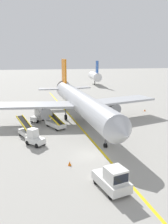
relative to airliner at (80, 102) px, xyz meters
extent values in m
plane|color=#9E9B93|center=(-0.48, -13.68, -3.42)|extent=(300.00, 300.00, 0.00)
cube|color=yellow|center=(0.06, -8.68, -3.41)|extent=(8.72, 79.59, 0.01)
cylinder|color=#B2B5BA|center=(0.06, -0.54, 0.03)|extent=(6.44, 30.18, 3.30)
cone|color=#B2B5BA|center=(1.76, -16.65, 0.03)|extent=(3.47, 2.73, 3.23)
cone|color=#B2B5BA|center=(-1.67, 15.77, 0.43)|extent=(3.41, 3.11, 3.14)
cube|color=#B2B5BA|center=(7.35, 1.74, -0.37)|extent=(13.72, 8.21, 0.36)
cylinder|color=gray|center=(5.82, 0.57, -1.37)|extent=(2.23, 3.38, 1.90)
cube|color=#B2B5BA|center=(-7.55, 0.16, -0.37)|extent=(13.39, 5.73, 0.36)
cylinder|color=gray|center=(-5.81, -0.66, -1.37)|extent=(2.23, 3.38, 1.90)
cube|color=orange|center=(-1.42, 13.38, 4.08)|extent=(0.70, 4.01, 5.20)
cube|color=#B2B5BA|center=(1.61, 13.30, 0.43)|extent=(5.58, 3.40, 0.24)
cube|color=#B2B5BA|center=(-4.36, 12.67, 0.43)|extent=(5.27, 2.38, 0.24)
cylinder|color=#4C4C51|center=(1.27, -11.98, -1.86)|extent=(0.20, 0.20, 3.12)
cylinder|color=black|center=(1.27, -11.98, -3.14)|extent=(0.41, 0.59, 0.56)
cylinder|color=#4C4C51|center=(2.03, 1.68, -1.86)|extent=(0.20, 0.20, 3.12)
cylinder|color=black|center=(2.03, 1.68, -2.94)|extent=(0.45, 0.99, 0.96)
cylinder|color=#4C4C51|center=(-2.34, 1.22, -1.86)|extent=(0.20, 0.20, 3.12)
cylinder|color=black|center=(-2.34, 1.22, -2.94)|extent=(0.45, 0.99, 0.96)
cube|color=black|center=(1.55, -14.66, 0.38)|extent=(2.89, 1.29, 0.60)
cube|color=silver|center=(-0.59, -20.83, -2.72)|extent=(2.81, 3.98, 0.80)
cube|color=silver|center=(-0.41, -21.44, -1.77)|extent=(1.90, 1.97, 1.10)
cube|color=black|center=(-0.20, -22.18, -1.77)|extent=(1.39, 0.47, 0.77)
cylinder|color=black|center=(0.53, -21.82, -3.12)|extent=(0.38, 0.64, 0.60)
cylinder|color=black|center=(-1.02, -22.27, -3.12)|extent=(0.38, 0.64, 0.60)
cylinder|color=black|center=(-0.15, -19.40, -3.12)|extent=(0.38, 0.64, 0.60)
cylinder|color=black|center=(-1.71, -19.84, -3.12)|extent=(0.38, 0.64, 0.60)
cube|color=silver|center=(-7.21, -9.70, -2.77)|extent=(2.62, 2.61, 0.70)
cube|color=silver|center=(-7.51, -9.40, -1.87)|extent=(1.50, 1.50, 1.10)
cube|color=black|center=(-7.87, -9.04, -1.87)|extent=(0.74, 0.75, 0.77)
cylinder|color=black|center=(-8.19, -9.50, -3.12)|extent=(0.58, 0.58, 0.60)
cylinder|color=black|center=(-7.42, -8.72, -3.12)|extent=(0.58, 0.58, 0.60)
cylinder|color=black|center=(-7.00, -10.68, -3.12)|extent=(0.58, 0.58, 0.60)
cylinder|color=black|center=(-6.22, -9.90, -3.12)|extent=(0.58, 0.58, 0.60)
cube|color=silver|center=(-7.14, 1.11, -2.77)|extent=(2.46, 2.71, 0.70)
cube|color=silver|center=(-6.90, 1.46, -1.87)|extent=(1.48, 1.48, 1.10)
cube|color=black|center=(-6.59, 1.87, -1.87)|extent=(0.84, 0.63, 0.77)
cylinder|color=black|center=(-7.10, 2.12, -3.12)|extent=(0.53, 0.62, 0.60)
cylinder|color=black|center=(-6.20, 1.47, -3.12)|extent=(0.53, 0.62, 0.60)
cylinder|color=black|center=(-8.08, 0.76, -3.12)|extent=(0.53, 0.62, 0.60)
cylinder|color=black|center=(-7.18, 0.11, -3.12)|extent=(0.53, 0.62, 0.60)
cube|color=silver|center=(-4.32, -2.97, -2.82)|extent=(3.15, 4.05, 0.60)
cylinder|color=black|center=(-5.52, -2.11, -3.12)|extent=(0.48, 0.63, 0.60)
cylinder|color=black|center=(-4.41, -1.49, -3.12)|extent=(0.48, 0.63, 0.60)
cylinder|color=black|center=(-4.24, -4.44, -3.12)|extent=(0.48, 0.63, 0.60)
cylinder|color=black|center=(-3.12, -3.82, -3.12)|extent=(0.48, 0.63, 0.60)
cube|color=black|center=(-4.61, -2.44, -1.87)|extent=(3.20, 4.81, 1.76)
cube|color=yellow|center=(-5.01, -2.66, -1.75)|extent=(2.50, 4.43, 1.84)
cube|color=yellow|center=(-4.22, -2.22, -1.75)|extent=(2.50, 4.43, 1.84)
cube|color=silver|center=(-8.26, -6.67, -2.82)|extent=(3.02, 4.07, 0.60)
cylinder|color=black|center=(-9.41, -5.76, -3.12)|extent=(0.46, 0.64, 0.60)
cylinder|color=black|center=(-8.27, -5.19, -3.12)|extent=(0.46, 0.64, 0.60)
cylinder|color=black|center=(-8.24, -8.14, -3.12)|extent=(0.46, 0.64, 0.60)
cylinder|color=black|center=(-7.10, -7.58, -3.12)|extent=(0.46, 0.64, 0.60)
cube|color=black|center=(-8.52, -6.13, -1.87)|extent=(3.01, 4.88, 1.76)
cube|color=yellow|center=(-8.92, -6.33, -1.75)|extent=(2.28, 4.54, 1.84)
cube|color=yellow|center=(-8.12, -5.93, -1.75)|extent=(2.28, 4.54, 1.84)
cylinder|color=#26262D|center=(2.58, -5.41, -2.99)|extent=(0.24, 0.24, 0.85)
cube|color=yellow|center=(2.58, -5.41, -2.29)|extent=(0.36, 0.22, 0.56)
sphere|color=tan|center=(2.58, -5.41, -1.90)|extent=(0.20, 0.20, 0.20)
sphere|color=yellow|center=(2.58, -5.41, -1.84)|extent=(0.24, 0.24, 0.24)
cone|color=orange|center=(-3.59, -15.94, -3.20)|extent=(0.36, 0.36, 0.44)
cone|color=orange|center=(13.91, 4.95, -3.20)|extent=(0.36, 0.36, 0.44)
cylinder|color=silver|center=(12.78, 46.83, -0.32)|extent=(3.00, 10.00, 3.00)
cylinder|color=#3F3F3F|center=(12.78, 46.83, -2.62)|extent=(0.30, 0.30, 1.60)
cube|color=navy|center=(12.78, 43.33, 3.18)|extent=(0.24, 3.20, 4.40)
camera|label=1|loc=(-5.92, -38.16, 7.84)|focal=37.77mm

